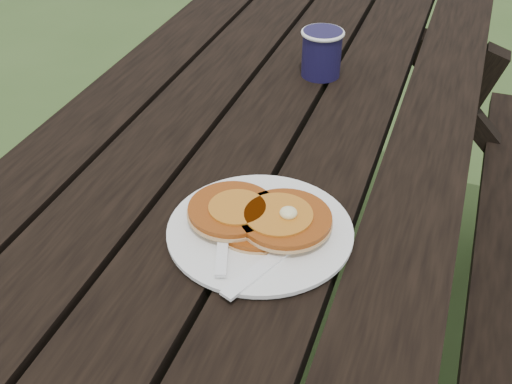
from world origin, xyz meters
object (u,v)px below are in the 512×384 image
(plate, at_px, (260,231))
(coffee_cup, at_px, (322,50))
(pancake_stack, at_px, (260,217))
(picnic_table, at_px, (257,279))

(plate, distance_m, coffee_cup, 0.53)
(plate, xyz_separation_m, coffee_cup, (-0.05, 0.52, 0.05))
(plate, relative_size, pancake_stack, 1.25)
(picnic_table, distance_m, pancake_stack, 0.50)
(picnic_table, relative_size, coffee_cup, 18.73)
(plate, bearing_deg, picnic_table, 110.11)
(plate, relative_size, coffee_cup, 2.69)
(pancake_stack, xyz_separation_m, coffee_cup, (-0.05, 0.52, 0.03))
(plate, distance_m, pancake_stack, 0.02)
(picnic_table, xyz_separation_m, plate, (0.10, -0.28, 0.39))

